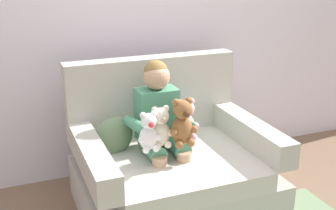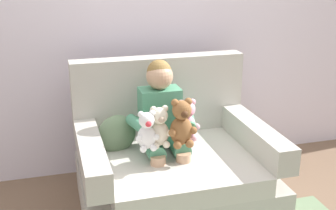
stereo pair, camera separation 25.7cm
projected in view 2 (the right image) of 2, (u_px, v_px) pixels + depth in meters
ground_plane at (175, 208)px, 2.88m from camera, size 8.00×8.00×0.00m
armchair at (172, 166)px, 2.83m from camera, size 1.20×0.95×0.94m
seated_child at (162, 119)px, 2.73m from camera, size 0.45×0.39×0.82m
plush_white at (147, 132)px, 2.52m from camera, size 0.14×0.12×0.24m
plush_pink at (187, 121)px, 2.65m from camera, size 0.16×0.13×0.26m
plush_cream at (159, 128)px, 2.56m from camera, size 0.15×0.12×0.26m
plush_brown at (182, 124)px, 2.56m from camera, size 0.18×0.14×0.30m
throw_pillow at (117, 134)px, 2.79m from camera, size 0.28×0.17×0.26m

